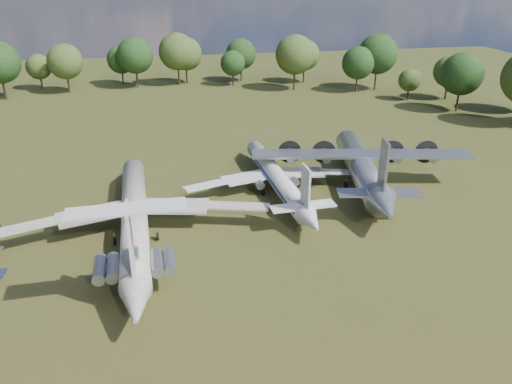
{
  "coord_description": "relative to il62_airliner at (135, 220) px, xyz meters",
  "views": [
    {
      "loc": [
        0.5,
        -65.03,
        33.24
      ],
      "look_at": [
        12.51,
        -3.37,
        5.0
      ],
      "focal_mm": 35.0,
      "sensor_mm": 36.0,
      "label": 1
    }
  ],
  "objects": [
    {
      "name": "ground",
      "position": [
        4.12,
        3.49,
        -2.36
      ],
      "size": [
        300.0,
        300.0,
        0.0
      ],
      "primitive_type": "plane",
      "color": "#2A4115",
      "rests_on": "ground"
    },
    {
      "name": "il62_airliner",
      "position": [
        0.0,
        0.0,
        0.0
      ],
      "size": [
        38.68,
        49.39,
        4.72
      ],
      "primitive_type": null,
      "rotation": [
        0.0,
        0.0,
        0.03
      ],
      "color": "beige",
      "rests_on": "ground"
    },
    {
      "name": "an12_transport",
      "position": [
        36.41,
        10.51,
        0.29
      ],
      "size": [
        43.11,
        46.46,
        5.3
      ],
      "primitive_type": null,
      "rotation": [
        0.0,
        0.0,
        -0.19
      ],
      "color": "gray",
      "rests_on": "ground"
    },
    {
      "name": "tu104_jet",
      "position": [
        22.02,
        10.82,
        -0.36
      ],
      "size": [
        32.17,
        41.63,
        4.01
      ],
      "primitive_type": null,
      "rotation": [
        0.0,
        0.0,
        0.05
      ],
      "color": "silver",
      "rests_on": "ground"
    },
    {
      "name": "person_on_il62",
      "position": [
        0.46,
        -13.21,
        3.19
      ],
      "size": [
        0.69,
        0.54,
        1.66
      ],
      "primitive_type": "imported",
      "rotation": [
        0.0,
        0.0,
        2.89
      ],
      "color": "brown",
      "rests_on": "il62_airliner"
    }
  ]
}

